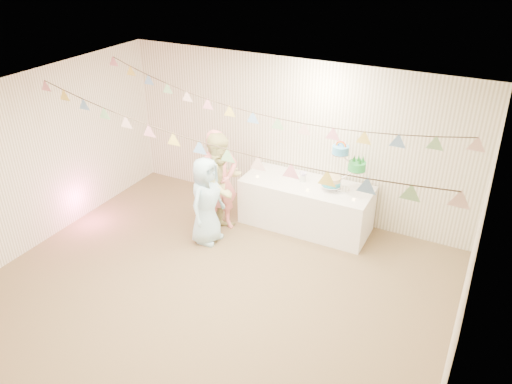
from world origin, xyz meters
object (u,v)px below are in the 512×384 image
at_px(cake_stand, 343,169).
at_px(person_adult_a, 219,182).
at_px(person_adult_b, 221,184).
at_px(person_child, 206,201).
at_px(table, 306,205).

height_order(cake_stand, person_adult_a, person_adult_a).
xyz_separation_m(person_adult_b, person_child, (-0.06, -0.35, -0.14)).
bearing_deg(person_adult_a, table, -24.68).
bearing_deg(person_adult_a, person_adult_b, -93.73).
distance_m(table, person_adult_b, 1.42).
height_order(person_adult_a, person_adult_b, person_adult_b).
bearing_deg(table, cake_stand, 5.19).
bearing_deg(person_child, table, -44.71).
bearing_deg(person_adult_a, person_child, -142.40).
distance_m(cake_stand, person_adult_a, 1.92).
height_order(table, person_adult_b, person_adult_b).
xyz_separation_m(table, person_adult_b, (-1.13, -0.74, 0.45)).
distance_m(table, cake_stand, 0.92).
xyz_separation_m(cake_stand, person_child, (-1.74, -1.14, -0.43)).
xyz_separation_m(cake_stand, person_adult_a, (-1.75, -0.72, -0.29)).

